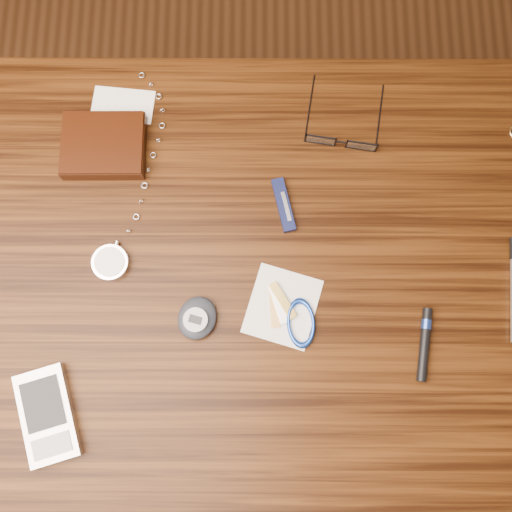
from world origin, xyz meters
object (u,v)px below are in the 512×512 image
(desk, at_px, (218,293))
(wallet_and_card, at_px, (104,145))
(eyeglasses, at_px, (341,139))
(pocket_watch, at_px, (112,256))
(notepad_keys, at_px, (292,315))
(pocket_knife, at_px, (284,205))
(pda_phone, at_px, (47,415))
(pedometer, at_px, (197,318))

(desk, height_order, wallet_and_card, wallet_and_card)
(eyeglasses, relative_size, pocket_watch, 0.39)
(notepad_keys, distance_m, pocket_knife, 0.16)
(eyeglasses, distance_m, notepad_keys, 0.27)
(pda_phone, height_order, notepad_keys, pda_phone)
(desk, xyz_separation_m, pedometer, (-0.02, -0.05, 0.11))
(desk, height_order, notepad_keys, notepad_keys)
(desk, relative_size, notepad_keys, 8.07)
(pda_phone, height_order, pocket_knife, pda_phone)
(eyeglasses, height_order, notepad_keys, eyeglasses)
(pedometer, bearing_deg, pocket_watch, 144.48)
(wallet_and_card, height_order, pda_phone, wallet_and_card)
(pocket_watch, xyz_separation_m, pedometer, (0.12, -0.09, 0.00))
(desk, distance_m, pocket_knife, 0.18)
(eyeglasses, xyz_separation_m, notepad_keys, (-0.07, -0.26, -0.01))
(notepad_keys, bearing_deg, pocket_knife, 93.85)
(eyeglasses, height_order, pocket_knife, eyeglasses)
(desk, height_order, eyeglasses, eyeglasses)
(desk, bearing_deg, notepad_keys, -23.08)
(pocket_watch, xyz_separation_m, pda_phone, (-0.07, -0.22, 0.00))
(pocket_watch, distance_m, pocket_knife, 0.25)
(notepad_keys, bearing_deg, desk, 156.92)
(pda_phone, xyz_separation_m, pedometer, (0.19, 0.13, 0.00))
(pocket_watch, bearing_deg, eyeglasses, 28.42)
(desk, bearing_deg, pocket_watch, 166.31)
(pocket_watch, bearing_deg, pedometer, -35.52)
(eyeglasses, bearing_deg, pda_phone, -135.50)
(pda_phone, bearing_deg, desk, 40.07)
(pda_phone, distance_m, pocket_knife, 0.43)
(eyeglasses, distance_m, pda_phone, 0.56)
(pocket_watch, bearing_deg, desk, -13.69)
(pda_phone, bearing_deg, wallet_and_card, 82.26)
(eyeglasses, xyz_separation_m, pocket_knife, (-0.09, -0.10, -0.01))
(eyeglasses, bearing_deg, pedometer, -127.84)
(desk, relative_size, pedometer, 13.74)
(pda_phone, distance_m, pedometer, 0.23)
(wallet_and_card, xyz_separation_m, pocket_watch, (0.02, -0.17, -0.01))
(eyeglasses, xyz_separation_m, pocket_watch, (-0.33, -0.18, -0.00))
(pda_phone, bearing_deg, notepad_keys, 22.47)
(desk, bearing_deg, wallet_and_card, 129.11)
(desk, xyz_separation_m, pocket_knife, (0.10, 0.11, 0.11))
(pedometer, height_order, notepad_keys, pedometer)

